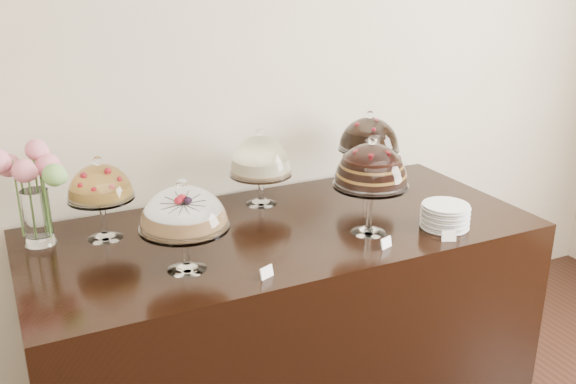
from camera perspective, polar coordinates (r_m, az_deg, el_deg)
name	(u,v)px	position (r m, az deg, el deg)	size (l,w,h in m)	color
wall_back	(240,70)	(3.14, -4.31, 10.73)	(5.00, 0.04, 3.00)	beige
display_counter	(283,317)	(3.01, -0.42, -11.06)	(2.20, 1.00, 0.90)	black
cake_stand_sugar_sponge	(184,212)	(2.37, -9.26, -1.76)	(0.33, 0.33, 0.36)	white
cake_stand_choco_layer	(371,169)	(2.67, 7.41, 2.08)	(0.32, 0.32, 0.43)	white
cake_stand_cheesecake	(260,159)	(3.00, -2.46, 2.98)	(0.30, 0.30, 0.37)	white
cake_stand_dark_choco	(369,137)	(3.23, 7.22, 4.89)	(0.31, 0.31, 0.40)	white
cake_stand_fruit_tart	(100,186)	(2.72, -16.37, 0.51)	(0.27, 0.27, 0.36)	white
flower_vase	(29,183)	(2.75, -22.01, 0.75)	(0.30, 0.32, 0.43)	white
plate_stack	(445,216)	(2.86, 13.79, -2.08)	(0.21, 0.21, 0.10)	silver
price_card_left	(267,272)	(2.37, -1.91, -7.14)	(0.06, 0.01, 0.04)	white
price_card_right	(449,236)	(2.74, 14.11, -3.84)	(0.06, 0.01, 0.04)	white
price_card_extra	(386,243)	(2.63, 8.72, -4.49)	(0.06, 0.01, 0.04)	white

